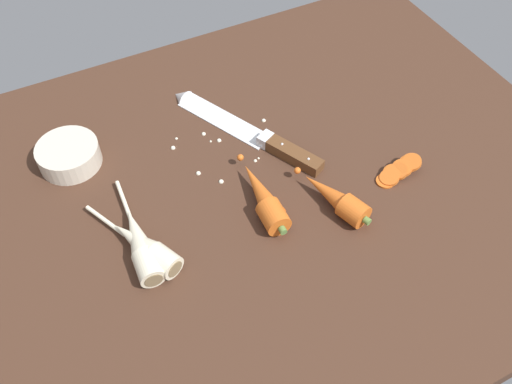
{
  "coord_description": "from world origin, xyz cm",
  "views": [
    {
      "loc": [
        -26.98,
        -55.22,
        74.53
      ],
      "look_at": [
        0.0,
        -2.0,
        1.5
      ],
      "focal_mm": 39.29,
      "sensor_mm": 36.0,
      "label": 1
    }
  ],
  "objects_px": {
    "whole_carrot": "(264,198)",
    "prep_bowl": "(69,154)",
    "parsnip_mid_left": "(140,244)",
    "carrot_slice_stack": "(399,171)",
    "chefs_knife": "(241,128)",
    "whole_carrot_second": "(336,199)",
    "parsnip_front": "(144,247)"
  },
  "relations": [
    {
      "from": "parsnip_front",
      "to": "parsnip_mid_left",
      "type": "xyz_separation_m",
      "value": [
        -0.0,
        0.01,
        -0.0
      ]
    },
    {
      "from": "whole_carrot",
      "to": "prep_bowl",
      "type": "xyz_separation_m",
      "value": [
        -0.26,
        0.24,
        0.0
      ]
    },
    {
      "from": "chefs_knife",
      "to": "prep_bowl",
      "type": "bearing_deg",
      "value": 168.35
    },
    {
      "from": "whole_carrot_second",
      "to": "carrot_slice_stack",
      "type": "bearing_deg",
      "value": 4.37
    },
    {
      "from": "whole_carrot",
      "to": "carrot_slice_stack",
      "type": "relative_size",
      "value": 2.03
    },
    {
      "from": "parsnip_front",
      "to": "carrot_slice_stack",
      "type": "bearing_deg",
      "value": -5.57
    },
    {
      "from": "parsnip_mid_left",
      "to": "carrot_slice_stack",
      "type": "xyz_separation_m",
      "value": [
        0.46,
        -0.05,
        -0.01
      ]
    },
    {
      "from": "parsnip_mid_left",
      "to": "prep_bowl",
      "type": "bearing_deg",
      "value": 101.78
    },
    {
      "from": "whole_carrot_second",
      "to": "parsnip_mid_left",
      "type": "distance_m",
      "value": 0.33
    },
    {
      "from": "chefs_knife",
      "to": "parsnip_front",
      "type": "distance_m",
      "value": 0.31
    },
    {
      "from": "whole_carrot_second",
      "to": "parsnip_front",
      "type": "distance_m",
      "value": 0.32
    },
    {
      "from": "carrot_slice_stack",
      "to": "prep_bowl",
      "type": "height_order",
      "value": "prep_bowl"
    },
    {
      "from": "whole_carrot",
      "to": "carrot_slice_stack",
      "type": "height_order",
      "value": "whole_carrot"
    },
    {
      "from": "chefs_knife",
      "to": "prep_bowl",
      "type": "height_order",
      "value": "prep_bowl"
    },
    {
      "from": "whole_carrot_second",
      "to": "parsnip_front",
      "type": "bearing_deg",
      "value": 170.21
    },
    {
      "from": "parsnip_front",
      "to": "prep_bowl",
      "type": "distance_m",
      "value": 0.25
    },
    {
      "from": "parsnip_front",
      "to": "chefs_knife",
      "type": "bearing_deg",
      "value": 35.45
    },
    {
      "from": "parsnip_front",
      "to": "parsnip_mid_left",
      "type": "height_order",
      "value": "same"
    },
    {
      "from": "carrot_slice_stack",
      "to": "parsnip_mid_left",
      "type": "bearing_deg",
      "value": 173.58
    },
    {
      "from": "whole_carrot",
      "to": "prep_bowl",
      "type": "height_order",
      "value": "whole_carrot"
    },
    {
      "from": "whole_carrot_second",
      "to": "chefs_knife",
      "type": "bearing_deg",
      "value": 104.68
    },
    {
      "from": "whole_carrot",
      "to": "prep_bowl",
      "type": "bearing_deg",
      "value": 137.31
    },
    {
      "from": "chefs_knife",
      "to": "whole_carrot_second",
      "type": "bearing_deg",
      "value": -75.32
    },
    {
      "from": "whole_carrot_second",
      "to": "carrot_slice_stack",
      "type": "xyz_separation_m",
      "value": [
        0.14,
        0.01,
        -0.01
      ]
    },
    {
      "from": "whole_carrot",
      "to": "chefs_knife",
      "type": "bearing_deg",
      "value": 76.2
    },
    {
      "from": "chefs_knife",
      "to": "prep_bowl",
      "type": "relative_size",
      "value": 2.98
    },
    {
      "from": "chefs_knife",
      "to": "parsnip_front",
      "type": "relative_size",
      "value": 1.7
    },
    {
      "from": "parsnip_mid_left",
      "to": "whole_carrot",
      "type": "bearing_deg",
      "value": -1.58
    },
    {
      "from": "chefs_knife",
      "to": "parsnip_front",
      "type": "bearing_deg",
      "value": -144.55
    },
    {
      "from": "parsnip_front",
      "to": "parsnip_mid_left",
      "type": "distance_m",
      "value": 0.01
    },
    {
      "from": "chefs_knife",
      "to": "whole_carrot",
      "type": "bearing_deg",
      "value": -103.8
    },
    {
      "from": "chefs_knife",
      "to": "prep_bowl",
      "type": "xyz_separation_m",
      "value": [
        -0.31,
        0.06,
        0.01
      ]
    }
  ]
}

